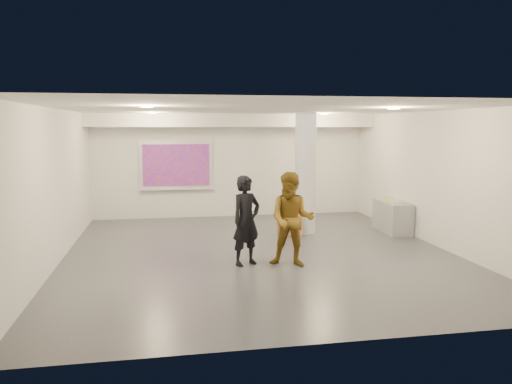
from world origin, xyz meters
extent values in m
cube|color=#393B41|center=(0.00, 0.00, 0.00)|extent=(8.00, 9.00, 0.01)
cube|color=white|center=(0.00, 0.00, 3.00)|extent=(8.00, 9.00, 0.01)
cube|color=silver|center=(0.00, 4.50, 1.50)|extent=(8.00, 0.01, 3.00)
cube|color=silver|center=(0.00, -4.50, 1.50)|extent=(8.00, 0.01, 3.00)
cube|color=silver|center=(-4.00, 0.00, 1.50)|extent=(0.01, 9.00, 3.00)
cube|color=silver|center=(4.00, 0.00, 1.50)|extent=(0.01, 9.00, 3.00)
cube|color=silver|center=(0.00, 3.95, 2.82)|extent=(8.00, 1.10, 0.36)
cylinder|color=#EED980|center=(-2.20, 2.50, 2.98)|extent=(0.22, 0.22, 0.02)
cylinder|color=#EED980|center=(2.20, 2.50, 2.98)|extent=(0.22, 0.22, 0.02)
cylinder|color=#EED980|center=(-2.20, -1.50, 2.98)|extent=(0.22, 0.22, 0.02)
cylinder|color=#EED980|center=(2.20, -1.50, 2.98)|extent=(0.22, 0.22, 0.02)
cylinder|color=silver|center=(1.50, 1.80, 1.50)|extent=(0.52, 0.52, 3.00)
cube|color=silver|center=(-1.60, 4.46, 1.55)|extent=(2.10, 0.06, 1.40)
cube|color=#131CBE|center=(-1.60, 4.42, 1.55)|extent=(1.90, 0.01, 1.20)
cube|color=silver|center=(-1.60, 4.40, 0.85)|extent=(2.10, 0.08, 0.04)
cube|color=gray|center=(3.72, 1.51, 0.39)|extent=(0.61, 1.36, 0.78)
cube|color=white|center=(3.75, 1.58, 0.79)|extent=(0.27, 0.33, 0.02)
cube|color=#D1E02A|center=(3.71, 1.63, 0.79)|extent=(0.27, 0.34, 0.03)
cube|color=#9D6B3E|center=(0.99, 1.64, 0.29)|extent=(0.54, 0.28, 0.59)
cube|color=#9D6B3E|center=(1.07, 1.46, 0.30)|extent=(0.57, 0.29, 0.59)
imported|color=black|center=(-0.41, -0.81, 0.86)|extent=(0.75, 0.67, 1.73)
imported|color=olive|center=(0.43, -1.06, 0.90)|extent=(1.06, 0.95, 1.80)
camera|label=1|loc=(-1.93, -10.09, 2.65)|focal=35.00mm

